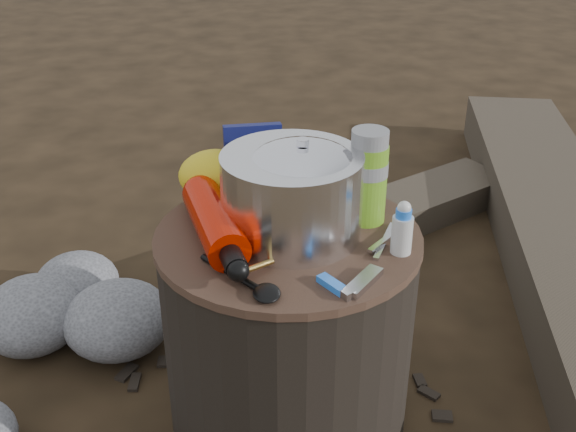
{
  "coord_description": "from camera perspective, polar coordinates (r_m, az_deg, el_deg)",
  "views": [
    {
      "loc": [
        -0.14,
        -1.09,
        1.07
      ],
      "look_at": [
        0.0,
        0.0,
        0.48
      ],
      "focal_mm": 43.61,
      "sensor_mm": 36.0,
      "label": 1
    }
  ],
  "objects": [
    {
      "name": "multitool",
      "position": [
        1.13,
        6.17,
        -5.34
      ],
      "size": [
        0.08,
        0.08,
        0.01
      ],
      "primitive_type": "cube",
      "rotation": [
        0.0,
        0.0,
        -0.72
      ],
      "color": "#B6B6BB",
      "rests_on": "stump"
    },
    {
      "name": "fuel_bottle",
      "position": [
        1.23,
        -5.99,
        -0.47
      ],
      "size": [
        0.13,
        0.31,
        0.07
      ],
      "primitive_type": null,
      "rotation": [
        0.0,
        0.0,
        0.19
      ],
      "color": "#C51400",
      "rests_on": "stump"
    },
    {
      "name": "lighter",
      "position": [
        1.12,
        3.64,
        -5.57
      ],
      "size": [
        0.05,
        0.07,
        0.01
      ],
      "primitive_type": "cube",
      "rotation": [
        0.0,
        0.0,
        0.54
      ],
      "color": "#2774F2",
      "rests_on": "stump"
    },
    {
      "name": "spork",
      "position": [
        1.14,
        -4.56,
        -4.67
      ],
      "size": [
        0.14,
        0.16,
        0.01
      ],
      "primitive_type": null,
      "rotation": [
        0.0,
        0.0,
        0.67
      ],
      "color": "black",
      "rests_on": "stump"
    },
    {
      "name": "camping_pot",
      "position": [
        1.22,
        1.16,
        2.11
      ],
      "size": [
        0.17,
        0.17,
        0.17
      ],
      "primitive_type": "cylinder",
      "color": "white",
      "rests_on": "stump"
    },
    {
      "name": "rock_ring",
      "position": [
        1.5,
        -19.17,
        -13.95
      ],
      "size": [
        0.46,
        1.01,
        0.2
      ],
      "primitive_type": null,
      "color": "slate",
      "rests_on": "ground"
    },
    {
      "name": "foil_windscreen",
      "position": [
        1.23,
        0.31,
        1.71
      ],
      "size": [
        0.25,
        0.25,
        0.15
      ],
      "primitive_type": "cylinder",
      "color": "white",
      "rests_on": "stump"
    },
    {
      "name": "travel_mug",
      "position": [
        1.36,
        3.51,
        3.43
      ],
      "size": [
        0.08,
        0.08,
        0.11
      ],
      "primitive_type": "cylinder",
      "color": "black",
      "rests_on": "stump"
    },
    {
      "name": "log_main",
      "position": [
        2.15,
        21.32,
        -1.26
      ],
      "size": [
        0.76,
        1.94,
        0.16
      ],
      "primitive_type": "cube",
      "rotation": [
        0.0,
        0.0,
        -0.24
      ],
      "color": "#3E352A",
      "rests_on": "ground"
    },
    {
      "name": "stuff_sack",
      "position": [
        1.38,
        -5.93,
        3.36
      ],
      "size": [
        0.14,
        0.12,
        0.1
      ],
      "primitive_type": "ellipsoid",
      "color": "yellow",
      "rests_on": "stump"
    },
    {
      "name": "ground",
      "position": [
        1.53,
        -0.0,
        -16.01
      ],
      "size": [
        60.0,
        60.0,
        0.0
      ],
      "primitive_type": "plane",
      "color": "black",
      "rests_on": "ground"
    },
    {
      "name": "pot_grabber",
      "position": [
        1.25,
        7.9,
        -1.91
      ],
      "size": [
        0.11,
        0.13,
        0.01
      ],
      "primitive_type": null,
      "rotation": [
        0.0,
        0.0,
        -0.64
      ],
      "color": "#B6B6BB",
      "rests_on": "stump"
    },
    {
      "name": "stump",
      "position": [
        1.39,
        -0.0,
        -9.44
      ],
      "size": [
        0.48,
        0.48,
        0.44
      ],
      "primitive_type": "cylinder",
      "color": "black",
      "rests_on": "ground"
    },
    {
      "name": "squeeze_bottle",
      "position": [
        1.2,
        9.3,
        -1.16
      ],
      "size": [
        0.04,
        0.04,
        0.09
      ],
      "primitive_type": "cylinder",
      "color": "silver",
      "rests_on": "stump"
    },
    {
      "name": "log_small",
      "position": [
        2.13,
        6.27,
        -0.63
      ],
      "size": [
        1.07,
        0.69,
        0.09
      ],
      "primitive_type": "cube",
      "rotation": [
        0.0,
        0.0,
        -1.08
      ],
      "color": "#3E352A",
      "rests_on": "ground"
    },
    {
      "name": "food_pouch",
      "position": [
        1.38,
        -2.82,
        4.54
      ],
      "size": [
        0.11,
        0.03,
        0.14
      ],
      "primitive_type": "cube",
      "rotation": [
        0.0,
        0.0,
        0.03
      ],
      "color": "#0E134D",
      "rests_on": "stump"
    },
    {
      "name": "thermos",
      "position": [
        1.28,
        6.53,
        3.18
      ],
      "size": [
        0.07,
        0.07,
        0.18
      ],
      "primitive_type": "cylinder",
      "color": "#6AA622",
      "rests_on": "stump"
    }
  ]
}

